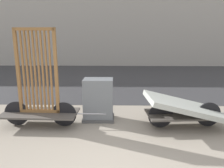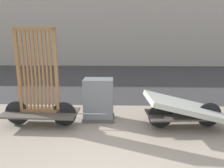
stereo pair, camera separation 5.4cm
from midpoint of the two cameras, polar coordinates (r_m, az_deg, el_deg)
road_strip at (r=11.17m, az=1.14°, el=1.58°), size 56.00×8.81×0.01m
building_facade at (r=17.53m, az=1.51°, el=20.89°), size 48.00×4.00×9.29m
bike_cart_with_bedframe at (r=5.50m, az=-18.14°, el=-3.17°), size 2.51×0.86×2.33m
bike_cart_with_mattress at (r=5.49m, az=18.93°, el=-6.12°), size 2.56×1.23×0.80m
utility_cabinet at (r=5.65m, az=-3.25°, el=-4.47°), size 0.80×0.55×1.09m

